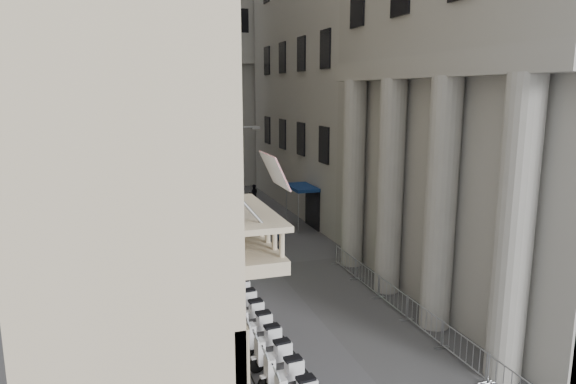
# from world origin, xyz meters

# --- Properties ---
(far_building) EXTENTS (22.00, 10.00, 30.00)m
(far_building) POSITION_xyz_m (0.00, 48.00, 15.00)
(far_building) COLOR #B5B1AB
(far_building) RESTS_ON ground
(iron_fence) EXTENTS (0.30, 28.00, 1.40)m
(iron_fence) POSITION_xyz_m (-4.30, 18.00, 0.00)
(iron_fence) COLOR black
(iron_fence) RESTS_ON ground
(blue_awning) EXTENTS (1.60, 3.00, 3.00)m
(blue_awning) POSITION_xyz_m (4.15, 26.00, 0.00)
(blue_awning) COLOR navy
(blue_awning) RESTS_ON ground
(scooter_4) EXTENTS (1.44, 0.67, 1.50)m
(scooter_4) POSITION_xyz_m (-2.95, 8.80, 0.00)
(scooter_4) COLOR white
(scooter_4) RESTS_ON ground
(scooter_5) EXTENTS (1.44, 0.67, 1.50)m
(scooter_5) POSITION_xyz_m (-2.95, 10.01, 0.00)
(scooter_5) COLOR white
(scooter_5) RESTS_ON ground
(scooter_6) EXTENTS (1.44, 0.67, 1.50)m
(scooter_6) POSITION_xyz_m (-2.95, 11.23, 0.00)
(scooter_6) COLOR white
(scooter_6) RESTS_ON ground
(scooter_7) EXTENTS (1.44, 0.67, 1.50)m
(scooter_7) POSITION_xyz_m (-2.95, 12.45, 0.00)
(scooter_7) COLOR white
(scooter_7) RESTS_ON ground
(scooter_8) EXTENTS (1.44, 0.67, 1.50)m
(scooter_8) POSITION_xyz_m (-2.95, 13.67, 0.00)
(scooter_8) COLOR white
(scooter_8) RESTS_ON ground
(scooter_9) EXTENTS (1.44, 0.67, 1.50)m
(scooter_9) POSITION_xyz_m (-2.95, 14.89, 0.00)
(scooter_9) COLOR white
(scooter_9) RESTS_ON ground
(scooter_10) EXTENTS (1.44, 0.67, 1.50)m
(scooter_10) POSITION_xyz_m (-2.95, 16.11, 0.00)
(scooter_10) COLOR white
(scooter_10) RESTS_ON ground
(scooter_11) EXTENTS (1.44, 0.67, 1.50)m
(scooter_11) POSITION_xyz_m (-2.95, 17.33, 0.00)
(scooter_11) COLOR white
(scooter_11) RESTS_ON ground
(barrier_1) EXTENTS (0.60, 2.40, 1.10)m
(barrier_1) POSITION_xyz_m (3.44, 7.01, 0.00)
(barrier_1) COLOR #A3A6AA
(barrier_1) RESTS_ON ground
(barrier_2) EXTENTS (0.60, 2.40, 1.10)m
(barrier_2) POSITION_xyz_m (3.44, 9.51, 0.00)
(barrier_2) COLOR #A3A6AA
(barrier_2) RESTS_ON ground
(barrier_3) EXTENTS (0.60, 2.40, 1.10)m
(barrier_3) POSITION_xyz_m (3.44, 12.01, 0.00)
(barrier_3) COLOR #A3A6AA
(barrier_3) RESTS_ON ground
(barrier_4) EXTENTS (0.60, 2.40, 1.10)m
(barrier_4) POSITION_xyz_m (3.44, 14.51, 0.00)
(barrier_4) COLOR #A3A6AA
(barrier_4) RESTS_ON ground
(barrier_5) EXTENTS (0.60, 2.40, 1.10)m
(barrier_5) POSITION_xyz_m (3.44, 17.01, 0.00)
(barrier_5) COLOR #A3A6AA
(barrier_5) RESTS_ON ground
(security_tent) EXTENTS (3.96, 3.96, 3.22)m
(security_tent) POSITION_xyz_m (-2.77, 27.64, 2.69)
(security_tent) COLOR white
(security_tent) RESTS_ON ground
(street_lamp) EXTENTS (2.44, 0.73, 7.57)m
(street_lamp) POSITION_xyz_m (-2.36, 20.01, 4.48)
(street_lamp) COLOR gray
(street_lamp) RESTS_ON ground
(info_kiosk) EXTENTS (0.39, 0.85, 1.74)m
(info_kiosk) POSITION_xyz_m (-2.49, 19.62, 0.88)
(info_kiosk) COLOR black
(info_kiosk) RESTS_ON ground
(pedestrian_a) EXTENTS (0.60, 0.40, 1.62)m
(pedestrian_a) POSITION_xyz_m (1.25, 22.15, 0.81)
(pedestrian_a) COLOR black
(pedestrian_a) RESTS_ON ground
(pedestrian_b) EXTENTS (0.86, 0.72, 1.58)m
(pedestrian_b) POSITION_xyz_m (3.00, 35.12, 0.79)
(pedestrian_b) COLOR black
(pedestrian_b) RESTS_ON ground
(pedestrian_c) EXTENTS (0.86, 0.56, 1.75)m
(pedestrian_c) POSITION_xyz_m (0.46, 36.00, 0.87)
(pedestrian_c) COLOR black
(pedestrian_c) RESTS_ON ground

